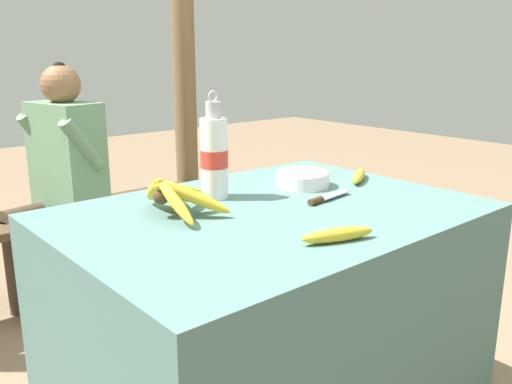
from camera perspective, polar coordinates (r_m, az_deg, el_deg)
market_counter at (r=1.66m, az=1.37°, el=-14.30°), size 1.15×0.84×0.75m
banana_bunch_ripe at (r=1.46m, az=-8.49°, el=-0.13°), size 0.22×0.31×0.12m
serving_bowl at (r=1.76m, az=4.95°, el=1.49°), size 0.17×0.17×0.05m
water_bottle at (r=1.60m, az=-4.42°, el=3.79°), size 0.08×0.08×0.32m
loose_banana_front at (r=1.26m, az=8.58°, el=-4.46°), size 0.19×0.09×0.03m
loose_banana_side at (r=1.86m, az=10.77°, el=1.68°), size 0.18×0.13×0.03m
knife at (r=1.59m, az=7.09°, el=-0.66°), size 0.19×0.05×0.02m
wooden_bench at (r=2.68m, az=-22.51°, el=-3.88°), size 1.81×0.32×0.44m
seated_vendor at (r=2.61m, az=-20.00°, el=2.17°), size 0.45×0.42×1.13m
support_post_far at (r=3.17m, az=-7.62°, el=13.89°), size 0.13×0.13×2.28m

